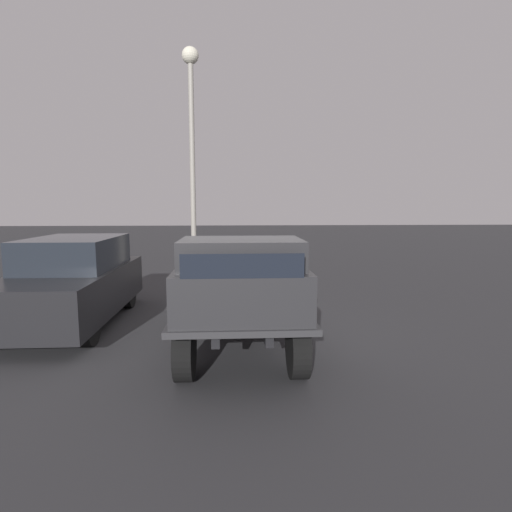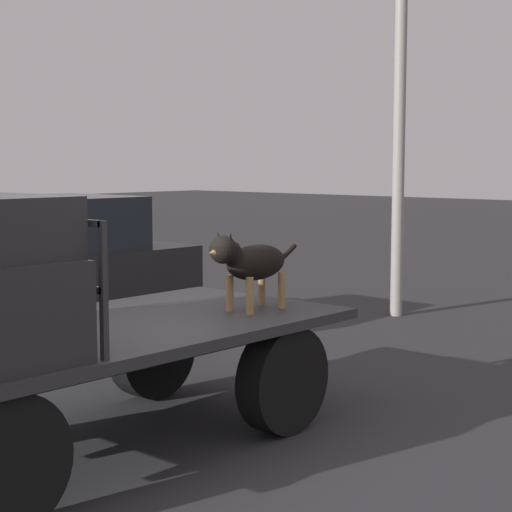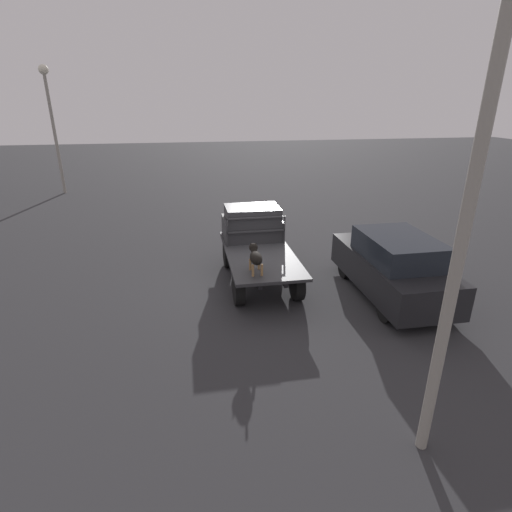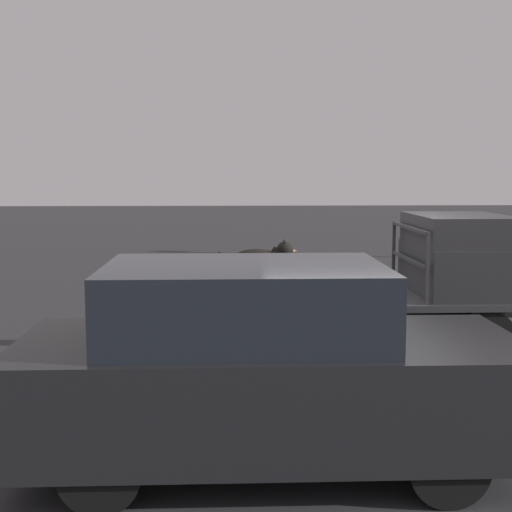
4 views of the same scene
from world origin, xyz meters
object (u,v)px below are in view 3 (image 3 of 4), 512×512
object	(u,v)px
dog	(255,256)
parked_sedan	(393,266)
flatbed_truck	(259,261)
light_pole_near	(488,108)

from	to	relation	value
dog	parked_sedan	xyz separation A→B (m)	(-0.17, -3.54, -0.45)
flatbed_truck	dog	distance (m)	1.49
parked_sedan	dog	bearing A→B (deg)	84.96
flatbed_truck	light_pole_near	bearing A→B (deg)	-167.71
flatbed_truck	parked_sedan	distance (m)	3.53
dog	parked_sedan	size ratio (longest dim) A/B	0.25
flatbed_truck	dog	xyz separation A→B (m)	(-1.30, 0.34, 0.66)
flatbed_truck	dog	bearing A→B (deg)	165.39
light_pole_near	parked_sedan	bearing A→B (deg)	-22.01
parked_sedan	light_pole_near	distance (m)	6.34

